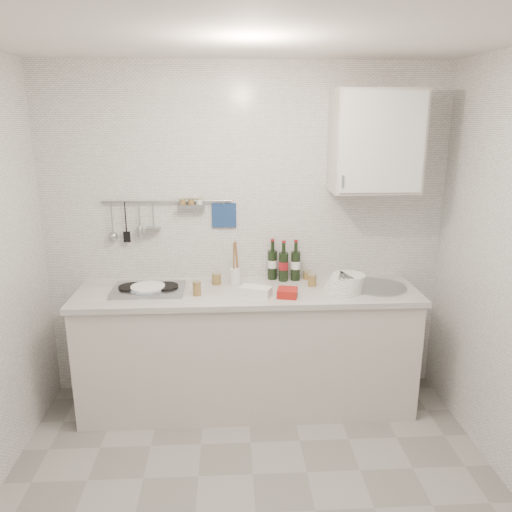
{
  "coord_description": "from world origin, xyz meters",
  "views": [
    {
      "loc": [
        -0.12,
        -2.27,
        2.11
      ],
      "look_at": [
        0.05,
        0.9,
        1.23
      ],
      "focal_mm": 35.0,
      "sensor_mm": 36.0,
      "label": 1
    }
  ],
  "objects_px": {
    "plate_stack_hob": "(147,290)",
    "wine_bottles": "(284,260)",
    "utensil_crock": "(235,274)",
    "wall_cabinet": "(376,142)",
    "plate_stack_sink": "(346,283)"
  },
  "relations": [
    {
      "from": "plate_stack_hob",
      "to": "utensil_crock",
      "type": "height_order",
      "value": "utensil_crock"
    },
    {
      "from": "wall_cabinet",
      "to": "utensil_crock",
      "type": "height_order",
      "value": "wall_cabinet"
    },
    {
      "from": "wine_bottles",
      "to": "utensil_crock",
      "type": "relative_size",
      "value": 0.94
    },
    {
      "from": "utensil_crock",
      "to": "wall_cabinet",
      "type": "bearing_deg",
      "value": -0.88
    },
    {
      "from": "plate_stack_sink",
      "to": "utensil_crock",
      "type": "distance_m",
      "value": 0.8
    },
    {
      "from": "wall_cabinet",
      "to": "wine_bottles",
      "type": "bearing_deg",
      "value": 171.25
    },
    {
      "from": "wall_cabinet",
      "to": "plate_stack_hob",
      "type": "relative_size",
      "value": 2.64
    },
    {
      "from": "plate_stack_hob",
      "to": "utensil_crock",
      "type": "xyz_separation_m",
      "value": [
        0.63,
        0.16,
        0.05
      ]
    },
    {
      "from": "wall_cabinet",
      "to": "wine_bottles",
      "type": "xyz_separation_m",
      "value": [
        -0.62,
        0.09,
        -0.87
      ]
    },
    {
      "from": "plate_stack_hob",
      "to": "wine_bottles",
      "type": "relative_size",
      "value": 0.86
    },
    {
      "from": "wall_cabinet",
      "to": "plate_stack_hob",
      "type": "height_order",
      "value": "wall_cabinet"
    },
    {
      "from": "plate_stack_hob",
      "to": "wine_bottles",
      "type": "xyz_separation_m",
      "value": [
        0.99,
        0.24,
        0.13
      ]
    },
    {
      "from": "plate_stack_sink",
      "to": "wine_bottles",
      "type": "xyz_separation_m",
      "value": [
        -0.41,
        0.26,
        0.1
      ]
    },
    {
      "from": "plate_stack_sink",
      "to": "wall_cabinet",
      "type": "bearing_deg",
      "value": 39.92
    },
    {
      "from": "plate_stack_hob",
      "to": "utensil_crock",
      "type": "relative_size",
      "value": 0.81
    }
  ]
}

